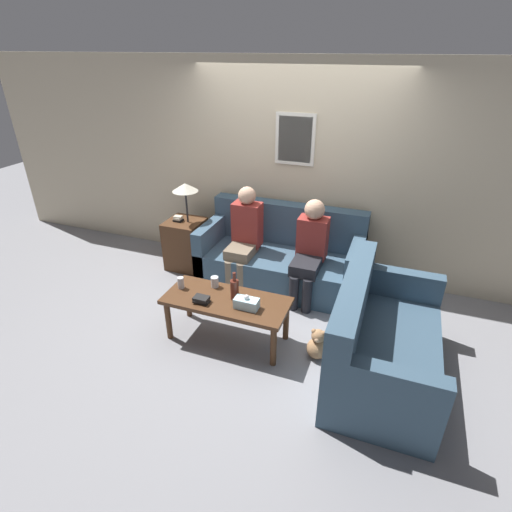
# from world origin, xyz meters

# --- Properties ---
(ground_plane) EXTENTS (16.00, 16.00, 0.00)m
(ground_plane) POSITION_xyz_m (0.00, 0.00, 0.00)
(ground_plane) COLOR gray
(wall_back) EXTENTS (9.00, 0.08, 2.60)m
(wall_back) POSITION_xyz_m (0.00, 0.99, 1.30)
(wall_back) COLOR beige
(wall_back) RESTS_ON ground_plane
(couch_main) EXTENTS (1.96, 0.88, 0.95)m
(couch_main) POSITION_xyz_m (0.00, 0.53, 0.32)
(couch_main) COLOR #385166
(couch_main) RESTS_ON ground_plane
(couch_side) EXTENTS (0.88, 1.58, 0.95)m
(couch_side) POSITION_xyz_m (1.31, -0.71, 0.32)
(couch_side) COLOR #385166
(couch_side) RESTS_ON ground_plane
(coffee_table) EXTENTS (1.24, 0.53, 0.48)m
(coffee_table) POSITION_xyz_m (-0.17, -0.74, 0.41)
(coffee_table) COLOR #4C2D19
(coffee_table) RESTS_ON ground_plane
(side_table_with_lamp) EXTENTS (0.46, 0.46, 1.17)m
(side_table_with_lamp) POSITION_xyz_m (-1.30, 0.46, 0.39)
(side_table_with_lamp) COLOR #4C2D19
(side_table_with_lamp) RESTS_ON ground_plane
(wine_bottle) EXTENTS (0.08, 0.08, 0.29)m
(wine_bottle) POSITION_xyz_m (-0.09, -0.71, 0.59)
(wine_bottle) COLOR #562319
(wine_bottle) RESTS_ON coffee_table
(drinking_glass) EXTENTS (0.08, 0.08, 0.11)m
(drinking_glass) POSITION_xyz_m (-0.37, -0.57, 0.54)
(drinking_glass) COLOR silver
(drinking_glass) RESTS_ON coffee_table
(book_stack) EXTENTS (0.17, 0.12, 0.06)m
(book_stack) POSITION_xyz_m (-0.37, -0.88, 0.51)
(book_stack) COLOR black
(book_stack) RESTS_ON coffee_table
(soda_can) EXTENTS (0.07, 0.07, 0.12)m
(soda_can) POSITION_xyz_m (-0.68, -0.72, 0.54)
(soda_can) COLOR #BCBCC1
(soda_can) RESTS_ON coffee_table
(tissue_box) EXTENTS (0.23, 0.12, 0.15)m
(tissue_box) POSITION_xyz_m (0.07, -0.81, 0.53)
(tissue_box) COLOR silver
(tissue_box) RESTS_ON coffee_table
(person_left) EXTENTS (0.34, 0.57, 1.22)m
(person_left) POSITION_xyz_m (-0.43, 0.37, 0.66)
(person_left) COLOR #756651
(person_left) RESTS_ON ground_plane
(person_right) EXTENTS (0.34, 0.62, 1.17)m
(person_right) POSITION_xyz_m (0.40, 0.33, 0.64)
(person_right) COLOR black
(person_right) RESTS_ON ground_plane
(teddy_bear) EXTENTS (0.20, 0.20, 0.32)m
(teddy_bear) POSITION_xyz_m (0.76, -0.70, 0.14)
(teddy_bear) COLOR #A87A51
(teddy_bear) RESTS_ON ground_plane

